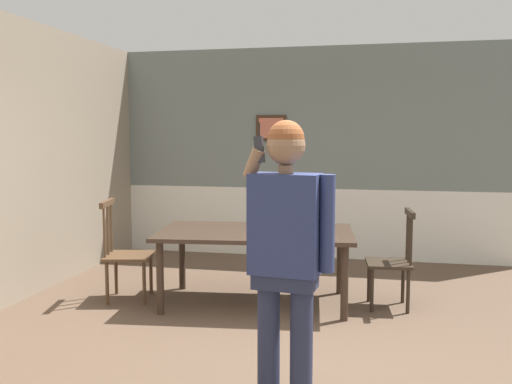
% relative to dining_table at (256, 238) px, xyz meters
% --- Properties ---
extents(ground_plane, '(7.78, 7.78, 0.00)m').
position_rel_dining_table_xyz_m(ground_plane, '(0.34, -1.24, -0.67)').
color(ground_plane, brown).
extents(room_back_partition, '(5.54, 0.17, 2.89)m').
position_rel_dining_table_xyz_m(room_back_partition, '(0.33, 2.30, 0.72)').
color(room_back_partition, slate).
rests_on(room_back_partition, ground_plane).
extents(dining_table, '(2.03, 1.28, 0.74)m').
position_rel_dining_table_xyz_m(dining_table, '(0.00, 0.00, 0.00)').
color(dining_table, '#38281E').
rests_on(dining_table, ground_plane).
extents(chair_near_window, '(0.46, 0.46, 0.98)m').
position_rel_dining_table_xyz_m(chair_near_window, '(1.35, 0.14, -0.20)').
color(chair_near_window, '#2D2319').
rests_on(chair_near_window, ground_plane).
extents(chair_by_doorway, '(0.56, 0.56, 1.04)m').
position_rel_dining_table_xyz_m(chair_by_doorway, '(-1.35, -0.15, -0.18)').
color(chair_by_doorway, '#513823').
rests_on(chair_by_doorway, ground_plane).
extents(person_figure, '(0.58, 0.28, 1.79)m').
position_rel_dining_table_xyz_m(person_figure, '(0.64, -2.09, 0.38)').
color(person_figure, '#282E49').
rests_on(person_figure, ground_plane).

